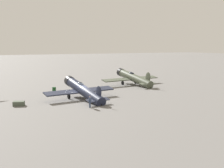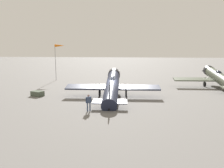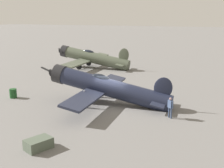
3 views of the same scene
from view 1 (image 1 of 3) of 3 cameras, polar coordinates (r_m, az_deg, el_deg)
ground_plane at (r=42.99m, az=-5.70°, el=-3.23°), size 400.00×400.00×0.00m
airplane_foreground at (r=43.18m, az=-6.06°, el=-1.20°), size 12.59×11.62×3.56m
airplane_mid_apron at (r=58.35m, az=4.29°, el=1.29°), size 12.07×13.52×3.36m
ground_crew_mechanic at (r=37.42m, az=-4.54°, el=-3.41°), size 0.49×0.45×1.59m
equipment_crate at (r=40.70m, az=-18.48°, el=-3.80°), size 1.42×1.72×0.62m
fuel_drum at (r=50.91m, az=-11.72°, el=-1.11°), size 0.69×0.69×0.85m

